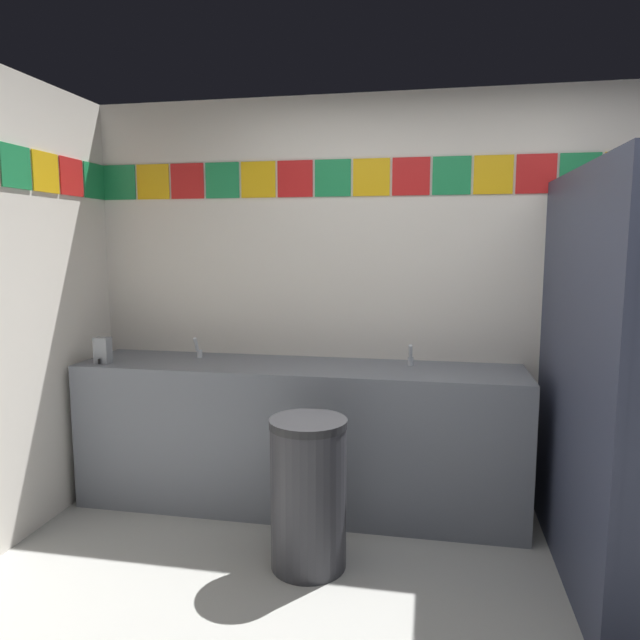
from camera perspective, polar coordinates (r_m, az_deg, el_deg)
The scene contains 7 objects.
wall_back at distance 3.69m, azimuth 12.42°, elevation 1.90°, with size 4.55×0.09×2.52m.
vanity_counter at distance 3.63m, azimuth -2.19°, elevation -11.19°, with size 2.68×0.57×0.89m.
faucet_left at distance 3.79m, azimuth -11.85°, elevation -2.90°, with size 0.04×0.10×0.14m.
faucet_right at distance 3.50m, azimuth 8.87°, elevation -3.67°, with size 0.04×0.10×0.14m.
soap_dispenser at distance 3.79m, azimuth -20.52°, elevation -2.80°, with size 0.09×0.09×0.16m.
stall_divider at distance 2.83m, azimuth 27.80°, elevation -6.28°, with size 0.92×1.48×1.96m.
trash_bin at distance 3.02m, azimuth -1.15°, elevation -16.62°, with size 0.39×0.39×0.76m.
Camera 1 is at (-0.11, -2.05, 1.62)m, focal length 32.64 mm.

